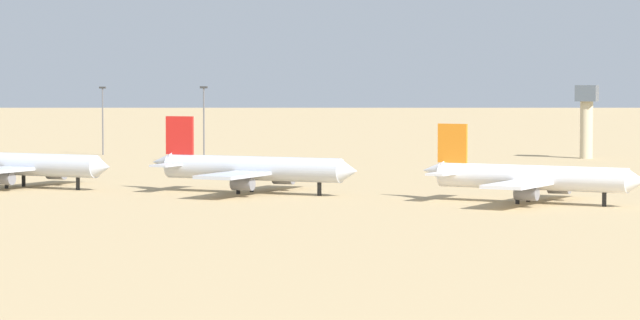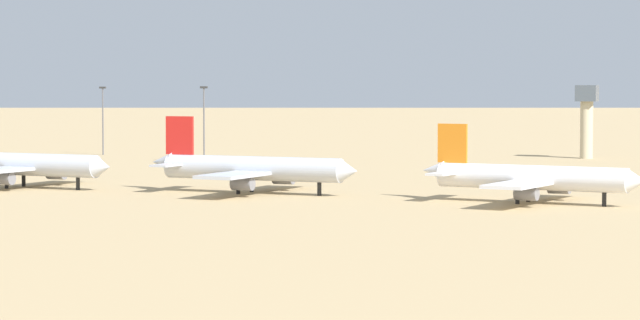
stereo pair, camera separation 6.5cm
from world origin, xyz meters
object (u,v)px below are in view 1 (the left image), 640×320
object	(u,v)px
parked_jet_orange_3	(529,178)
light_pole_east	(103,116)
parked_jet_white_1	(20,164)
light_pole_west	(204,120)
parked_jet_red_2	(251,168)
control_tower	(587,114)

from	to	relation	value
parked_jet_orange_3	light_pole_east	distance (m)	174.47
parked_jet_white_1	light_pole_west	xyz separation A→B (m)	(0.20, 81.99, 6.05)
parked_jet_white_1	parked_jet_red_2	bearing A→B (deg)	9.39
parked_jet_orange_3	control_tower	xyz separation A→B (m)	(-12.82, 134.98, 6.95)
control_tower	light_pole_west	size ratio (longest dim) A/B	1.01
parked_jet_orange_3	light_pole_west	bearing A→B (deg)	147.97
parked_jet_orange_3	light_pole_east	world-z (taller)	light_pole_east
parked_jet_red_2	control_tower	xyz separation A→B (m)	(36.92, 131.28, 6.71)
light_pole_west	parked_jet_red_2	bearing A→B (deg)	-60.85
light_pole_west	light_pole_east	world-z (taller)	light_pole_west
parked_jet_orange_3	light_pole_west	size ratio (longest dim) A/B	2.09
parked_jet_red_2	light_pole_west	world-z (taller)	light_pole_west
parked_jet_red_2	parked_jet_orange_3	size ratio (longest dim) A/B	1.06
light_pole_west	light_pole_east	size ratio (longest dim) A/B	1.02
parked_jet_white_1	control_tower	world-z (taller)	control_tower
light_pole_east	parked_jet_red_2	bearing A→B (deg)	-51.27
control_tower	light_pole_east	world-z (taller)	control_tower
parked_jet_orange_3	control_tower	bearing A→B (deg)	104.99
parked_jet_white_1	light_pole_east	bearing A→B (deg)	117.52
light_pole_east	light_pole_west	bearing A→B (deg)	-32.91
parked_jet_white_1	control_tower	distance (m)	156.41
control_tower	light_pole_west	xyz separation A→B (m)	(-81.63, -51.14, -0.74)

